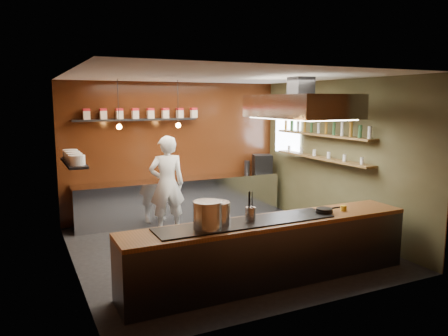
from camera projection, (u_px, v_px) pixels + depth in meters
floor at (223, 248)px, 7.76m from camera, size 5.00×5.00×0.00m
back_wall at (175, 150)px, 9.76m from camera, size 5.00×0.00×5.00m
left_wall at (71, 175)px, 6.47m from camera, size 0.00×5.00×5.00m
right_wall at (337, 157)px, 8.60m from camera, size 0.00×5.00×5.00m
ceiling at (223, 76)px, 7.30m from camera, size 5.00×5.00×0.00m
window_pane at (287, 131)px, 10.03m from camera, size 0.00×1.00×1.00m
prep_counter at (181, 199)px, 9.63m from camera, size 4.60×0.65×0.90m
pass_counter at (271, 251)px, 6.26m from camera, size 4.40×0.72×0.94m
tin_shelf at (136, 120)px, 9.15m from camera, size 2.60×0.26×0.04m
plate_shelf at (74, 163)px, 7.42m from camera, size 0.30×1.40×0.04m
bottle_shelf_upper at (322, 135)px, 8.73m from camera, size 0.26×2.80×0.04m
bottle_shelf_lower at (321, 158)px, 8.80m from camera, size 0.26×2.80×0.04m
extractor_hood at (300, 106)px, 7.58m from camera, size 1.20×2.00×0.72m
pendant_left at (119, 124)px, 8.35m from camera, size 0.10×0.10×0.95m
pendant_right at (178, 123)px, 8.86m from camera, size 0.10×0.10×0.95m
storage_tins at (143, 113)px, 9.19m from camera, size 2.43×0.13×0.22m
plate_stacks at (73, 157)px, 7.40m from camera, size 0.26×1.16×0.16m
bottles at (322, 128)px, 8.71m from camera, size 0.06×2.66×0.24m
wine_glasses at (321, 154)px, 8.79m from camera, size 0.07×2.37×0.13m
stockpot_large at (208, 215)px, 5.67m from camera, size 0.49×0.49×0.37m
stockpot_small at (218, 213)px, 5.87m from camera, size 0.39×0.39×0.31m
utensil_crock at (250, 214)px, 6.08m from camera, size 0.20×0.20×0.19m
frying_pan at (324, 210)px, 6.52m from camera, size 0.43×0.26×0.06m
butter_jar at (343, 208)px, 6.69m from camera, size 0.11×0.11×0.09m
espresso_machine at (262, 164)px, 10.40m from camera, size 0.53×0.52×0.42m
chef at (167, 184)px, 8.60m from camera, size 0.75×0.55×1.93m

